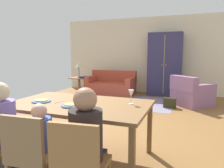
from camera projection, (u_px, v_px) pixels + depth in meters
name	position (u px, v px, depth m)	size (l,w,h in m)	color
ground_plane	(124.00, 117.00, 4.60)	(6.66, 6.41, 0.02)	brown
back_wall	(151.00, 56.00, 7.42)	(6.66, 0.10, 2.70)	beige
dining_table	(79.00, 108.00, 2.70)	(1.83, 1.08, 0.76)	brown
plate_near_man	(41.00, 101.00, 2.75)	(0.25, 0.25, 0.02)	teal
pizza_near_man	(41.00, 100.00, 2.75)	(0.17, 0.17, 0.01)	#E19953
plate_near_child	(71.00, 105.00, 2.52)	(0.25, 0.25, 0.02)	#4F71A4
pizza_near_child	(71.00, 104.00, 2.52)	(0.17, 0.17, 0.01)	gold
wine_glass	(131.00, 94.00, 2.61)	(0.07, 0.07, 0.19)	silver
fork	(59.00, 102.00, 2.74)	(0.02, 0.15, 0.01)	silver
knife	(93.00, 102.00, 2.73)	(0.01, 0.17, 0.01)	silver
person_man	(5.00, 136.00, 2.23)	(0.30, 0.40, 1.11)	#2A394F
dining_chair_child	(31.00, 153.00, 1.90)	(0.45, 0.45, 0.87)	olive
person_child	(43.00, 151.00, 2.06)	(0.22, 0.29, 0.92)	#2F3054
dining_chair_woman	(79.00, 163.00, 1.72)	(0.46, 0.46, 0.87)	olive
person_woman	(88.00, 151.00, 1.88)	(0.31, 0.41, 1.11)	#2F2D41
area_rug	(128.00, 101.00, 6.12)	(2.60, 1.80, 0.01)	gray
couch	(111.00, 86.00, 7.17)	(1.64, 0.86, 0.82)	#A7422F
armchair	(191.00, 94.00, 5.62)	(1.21, 1.21, 0.82)	gray
armoire	(165.00, 65.00, 6.92)	(1.10, 0.59, 2.10)	#2F2C50
side_table	(79.00, 83.00, 7.31)	(0.56, 0.56, 0.58)	brown
table_lamp	(79.00, 65.00, 7.22)	(0.26, 0.26, 0.54)	#453C35
book_lower	(83.00, 77.00, 7.21)	(0.22, 0.16, 0.03)	#9B2739
book_upper	(83.00, 77.00, 7.17)	(0.22, 0.16, 0.03)	#2B4986
handbag	(170.00, 103.00, 5.39)	(0.32, 0.16, 0.26)	#2A2812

